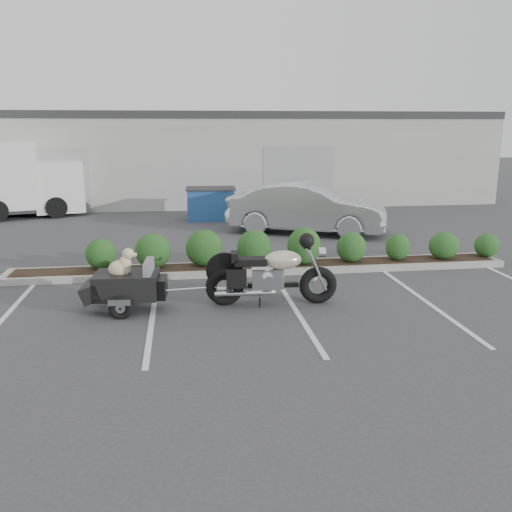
{
  "coord_description": "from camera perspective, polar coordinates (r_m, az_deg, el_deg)",
  "views": [
    {
      "loc": [
        -0.9,
        -10.34,
        3.45
      ],
      "look_at": [
        0.63,
        0.67,
        0.75
      ],
      "focal_mm": 38.0,
      "sensor_mm": 36.0,
      "label": 1
    }
  ],
  "objects": [
    {
      "name": "dumpster",
      "position": [
        20.28,
        -4.75,
        5.53
      ],
      "size": [
        1.87,
        1.33,
        1.19
      ],
      "rotation": [
        0.0,
        0.0,
        -0.05
      ],
      "color": "#1B498A",
      "rests_on": "ground"
    },
    {
      "name": "pet_trailer",
      "position": [
        10.53,
        -13.54,
        -2.89
      ],
      "size": [
        2.08,
        1.17,
        1.24
      ],
      "rotation": [
        0.0,
        0.0,
        -0.07
      ],
      "color": "black",
      "rests_on": "ground"
    },
    {
      "name": "motorcycle",
      "position": [
        10.56,
        1.64,
        -2.03
      ],
      "size": [
        2.6,
        0.88,
        1.49
      ],
      "rotation": [
        0.0,
        0.0,
        -0.07
      ],
      "color": "black",
      "rests_on": "ground"
    },
    {
      "name": "sedan",
      "position": [
        17.68,
        5.4,
        5.08
      ],
      "size": [
        5.35,
        3.57,
        1.67
      ],
      "primitive_type": "imported",
      "rotation": [
        0.0,
        0.0,
        1.18
      ],
      "color": "silver",
      "rests_on": "ground"
    },
    {
      "name": "building",
      "position": [
        27.4,
        -6.11,
        10.54
      ],
      "size": [
        26.0,
        10.0,
        4.0
      ],
      "primitive_type": "cube",
      "color": "#9EA099",
      "rests_on": "ground"
    },
    {
      "name": "planter_kerb",
      "position": [
        13.13,
        0.69,
        -1.25
      ],
      "size": [
        12.0,
        1.0,
        0.15
      ],
      "primitive_type": "cube",
      "color": "#9E9E93",
      "rests_on": "ground"
    },
    {
      "name": "ground",
      "position": [
        10.94,
        -2.79,
        -4.75
      ],
      "size": [
        90.0,
        90.0,
        0.0
      ],
      "primitive_type": "plane",
      "color": "#38383A",
      "rests_on": "ground"
    }
  ]
}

